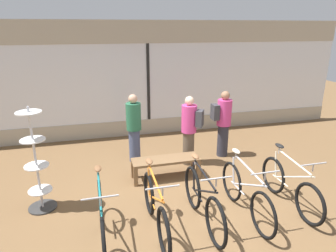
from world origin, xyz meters
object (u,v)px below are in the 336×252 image
bicycle_far_left (102,218)px  display_bench (166,162)px  accessory_rack (37,169)px  customer_mid_floor (134,127)px  bicycle_far_right (290,186)px  bicycle_left (155,209)px  bicycle_center (203,201)px  customer_near_rack (190,129)px  customer_by_window (223,122)px  bicycle_right (246,194)px

bicycle_far_left → display_bench: bicycle_far_left is taller
accessory_rack → customer_mid_floor: (1.87, 1.53, 0.09)m
bicycle_far_right → display_bench: size_ratio=1.22×
bicycle_far_right → display_bench: bearing=140.1°
bicycle_left → bicycle_center: size_ratio=1.01×
bicycle_left → accessory_rack: accessory_rack is taller
customer_near_rack → customer_by_window: 0.95m
accessory_rack → display_bench: (2.37, 0.53, -0.40)m
accessory_rack → display_bench: size_ratio=1.32×
bicycle_center → customer_near_rack: size_ratio=1.10×
bicycle_center → display_bench: size_ratio=1.25×
bicycle_center → customer_by_window: (1.42, 2.41, 0.46)m
bicycle_left → customer_mid_floor: bearing=88.4°
bicycle_far_left → bicycle_center: size_ratio=1.01×
bicycle_far_right → bicycle_left: bearing=-177.9°
bicycle_left → bicycle_center: (0.77, -0.00, 0.01)m
bicycle_center → bicycle_right: bearing=2.4°
bicycle_left → customer_mid_floor: customer_mid_floor is taller
accessory_rack → customer_mid_floor: 2.42m
display_bench → bicycle_center: bearing=-83.3°
bicycle_far_left → customer_by_window: customer_by_window is taller
accessory_rack → customer_near_rack: accessory_rack is taller
accessory_rack → bicycle_far_left: bearing=-49.4°
bicycle_far_left → display_bench: 2.17m
customer_by_window → customer_mid_floor: customer_by_window is taller
customer_by_window → bicycle_right: bearing=-105.2°
display_bench → customer_by_window: (1.61, 0.78, 0.51)m
bicycle_center → customer_by_window: 2.83m
customer_mid_floor → bicycle_far_right: bearing=-47.4°
display_bench → customer_by_window: bearing=25.7°
bicycle_far_left → customer_by_window: (2.99, 2.46, 0.47)m
bicycle_left → bicycle_far_right: (2.42, 0.09, -0.01)m
bicycle_center → customer_by_window: bearing=59.6°
display_bench → customer_near_rack: size_ratio=0.88×
accessory_rack → customer_by_window: 4.18m
customer_by_window → bicycle_far_right: bearing=-84.2°
display_bench → customer_mid_floor: (-0.50, 1.00, 0.48)m
bicycle_left → bicycle_far_right: 2.42m
bicycle_left → display_bench: 1.73m
display_bench → customer_by_window: customer_by_window is taller
bicycle_left → accessory_rack: 2.14m
bicycle_far_right → customer_near_rack: (-1.15, 2.08, 0.47)m
bicycle_far_left → bicycle_right: size_ratio=1.00×
customer_mid_floor → bicycle_center: bearing=-75.3°
bicycle_far_right → display_bench: 2.40m
bicycle_far_left → customer_near_rack: bearing=47.0°
bicycle_left → accessory_rack: bearing=148.4°
bicycle_far_right → customer_near_rack: 2.42m
bicycle_far_right → accessory_rack: 4.35m
bicycle_left → customer_near_rack: size_ratio=1.11×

